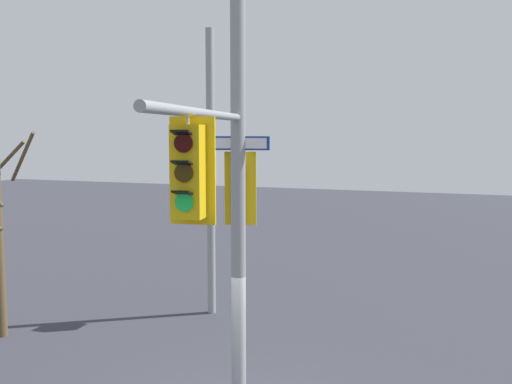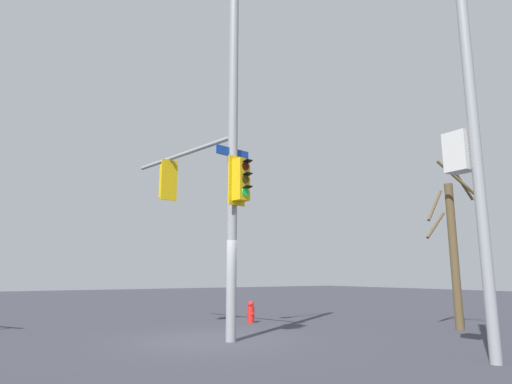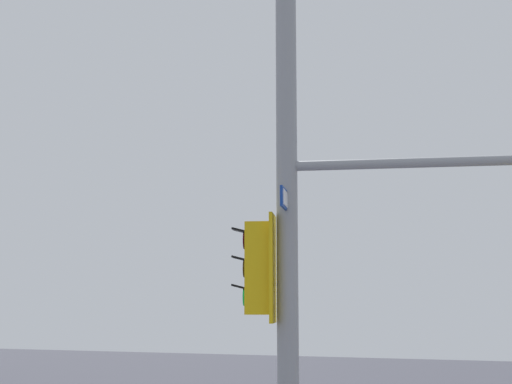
{
  "view_description": "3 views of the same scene",
  "coord_description": "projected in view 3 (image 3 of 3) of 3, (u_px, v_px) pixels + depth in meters",
  "views": [
    {
      "loc": [
        8.92,
        3.26,
        5.07
      ],
      "look_at": [
        0.02,
        0.21,
        4.06
      ],
      "focal_mm": 40.72,
      "sensor_mm": 36.0,
      "label": 1
    },
    {
      "loc": [
        -10.31,
        5.34,
        1.64
      ],
      "look_at": [
        -0.7,
        -0.88,
        3.79
      ],
      "focal_mm": 30.78,
      "sensor_mm": 36.0,
      "label": 2
    },
    {
      "loc": [
        2.02,
        -8.61,
        3.64
      ],
      "look_at": [
        -1.03,
        0.22,
        5.07
      ],
      "focal_mm": 50.69,
      "sensor_mm": 36.0,
      "label": 3
    }
  ],
  "objects": [
    {
      "name": "main_signal_pole_assembly",
      "position": [
        333.0,
        182.0,
        8.85
      ],
      "size": [
        5.53,
        3.53,
        9.95
      ],
      "rotation": [
        0.0,
        0.0,
        0.18
      ],
      "color": "gray",
      "rests_on": "ground"
    }
  ]
}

